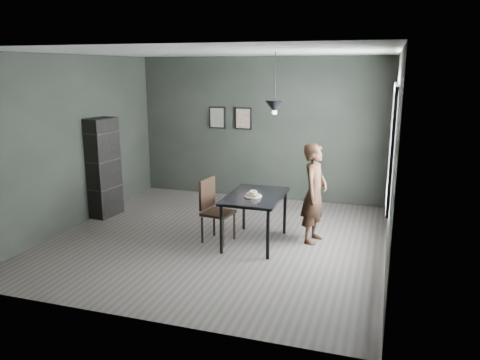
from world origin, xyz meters
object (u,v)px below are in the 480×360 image
(cafe_table, at_px, (255,200))
(wood_chair, at_px, (213,206))
(shelf_unit, at_px, (103,168))
(woman, at_px, (314,194))
(white_plate, at_px, (253,197))
(pendant_lamp, at_px, (275,106))

(cafe_table, bearing_deg, wood_chair, -172.56)
(cafe_table, relative_size, shelf_unit, 0.69)
(woman, distance_m, wood_chair, 1.53)
(cafe_table, bearing_deg, woman, 22.24)
(white_plate, bearing_deg, pendant_lamp, 41.64)
(woman, distance_m, shelf_unit, 3.75)
(woman, bearing_deg, white_plate, 129.44)
(woman, distance_m, pendant_lamp, 1.44)
(pendant_lamp, bearing_deg, wood_chair, -168.31)
(woman, bearing_deg, shelf_unit, 97.75)
(wood_chair, xyz_separation_m, pendant_lamp, (0.88, 0.18, 1.50))
(cafe_table, height_order, woman, woman)
(white_plate, bearing_deg, cafe_table, 91.15)
(shelf_unit, bearing_deg, wood_chair, -7.67)
(white_plate, height_order, shelf_unit, shelf_unit)
(cafe_table, bearing_deg, pendant_lamp, 21.80)
(pendant_lamp, bearing_deg, white_plate, -138.36)
(white_plate, height_order, wood_chair, wood_chair)
(cafe_table, xyz_separation_m, pendant_lamp, (0.25, 0.10, 1.38))
(white_plate, distance_m, woman, 0.94)
(woman, bearing_deg, pendant_lamp, 122.81)
(shelf_unit, bearing_deg, pendant_lamp, -0.50)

